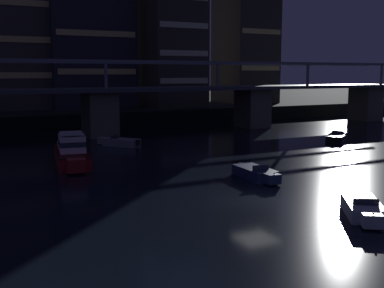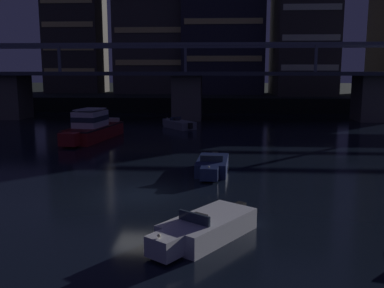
{
  "view_description": "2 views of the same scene",
  "coord_description": "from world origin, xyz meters",
  "px_view_note": "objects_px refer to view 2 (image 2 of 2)",
  "views": [
    {
      "loc": [
        -16.68,
        -23.67,
        7.85
      ],
      "look_at": [
        3.22,
        15.05,
        1.33
      ],
      "focal_mm": 44.48,
      "sensor_mm": 36.0,
      "label": 1
    },
    {
      "loc": [
        3.76,
        -20.24,
        6.09
      ],
      "look_at": [
        2.14,
        7.43,
        1.34
      ],
      "focal_mm": 39.96,
      "sensor_mm": 36.0,
      "label": 2
    }
  ],
  "objects_px": {
    "speedboat_near_right": "(212,166)",
    "speedboat_mid_left": "(179,124)",
    "tower_central": "(223,6)",
    "tower_west_tall": "(156,16)",
    "speedboat_mid_center": "(205,228)",
    "river_bridge": "(187,87)",
    "tower_east_tall": "(303,26)",
    "tower_west_low": "(76,37)",
    "cabin_cruiser_near_left": "(92,128)"
  },
  "relations": [
    {
      "from": "cabin_cruiser_near_left",
      "to": "speedboat_mid_center",
      "type": "bearing_deg",
      "value": -64.38
    },
    {
      "from": "tower_west_tall",
      "to": "speedboat_mid_center",
      "type": "height_order",
      "value": "tower_west_tall"
    },
    {
      "from": "tower_west_tall",
      "to": "speedboat_near_right",
      "type": "xyz_separation_m",
      "value": [
        10.6,
        -51.47,
        -15.14
      ]
    },
    {
      "from": "speedboat_mid_center",
      "to": "tower_west_tall",
      "type": "bearing_deg",
      "value": 99.57
    },
    {
      "from": "cabin_cruiser_near_left",
      "to": "speedboat_near_right",
      "type": "bearing_deg",
      "value": -47.68
    },
    {
      "from": "speedboat_mid_center",
      "to": "tower_west_low",
      "type": "bearing_deg",
      "value": 111.82
    },
    {
      "from": "cabin_cruiser_near_left",
      "to": "speedboat_mid_left",
      "type": "bearing_deg",
      "value": 49.37
    },
    {
      "from": "river_bridge",
      "to": "speedboat_near_right",
      "type": "xyz_separation_m",
      "value": [
        3.51,
        -28.64,
        -3.71
      ]
    },
    {
      "from": "tower_west_tall",
      "to": "tower_central",
      "type": "distance_m",
      "value": 11.84
    },
    {
      "from": "river_bridge",
      "to": "tower_west_tall",
      "type": "height_order",
      "value": "tower_west_tall"
    },
    {
      "from": "tower_west_tall",
      "to": "speedboat_mid_left",
      "type": "height_order",
      "value": "tower_west_tall"
    },
    {
      "from": "tower_west_low",
      "to": "river_bridge",
      "type": "bearing_deg",
      "value": -47.52
    },
    {
      "from": "speedboat_near_right",
      "to": "speedboat_mid_left",
      "type": "relative_size",
      "value": 1.11
    },
    {
      "from": "tower_west_low",
      "to": "speedboat_near_right",
      "type": "bearing_deg",
      "value": -64.21
    },
    {
      "from": "tower_west_tall",
      "to": "speedboat_mid_left",
      "type": "xyz_separation_m",
      "value": [
        6.73,
        -31.25,
        -15.14
      ]
    },
    {
      "from": "speedboat_mid_left",
      "to": "river_bridge",
      "type": "bearing_deg",
      "value": 87.58
    },
    {
      "from": "cabin_cruiser_near_left",
      "to": "speedboat_mid_left",
      "type": "xyz_separation_m",
      "value": [
        7.05,
        8.22,
        -0.64
      ]
    },
    {
      "from": "tower_west_tall",
      "to": "speedboat_mid_left",
      "type": "bearing_deg",
      "value": -77.85
    },
    {
      "from": "tower_west_low",
      "to": "speedboat_mid_left",
      "type": "xyz_separation_m",
      "value": [
        21.49,
        -32.28,
        -11.71
      ]
    },
    {
      "from": "tower_central",
      "to": "speedboat_mid_left",
      "type": "xyz_separation_m",
      "value": [
        -5.01,
        -30.62,
        -16.58
      ]
    },
    {
      "from": "river_bridge",
      "to": "cabin_cruiser_near_left",
      "type": "bearing_deg",
      "value": -114.0
    },
    {
      "from": "river_bridge",
      "to": "speedboat_mid_center",
      "type": "height_order",
      "value": "river_bridge"
    },
    {
      "from": "tower_central",
      "to": "speedboat_mid_center",
      "type": "relative_size",
      "value": 6.33
    },
    {
      "from": "tower_east_tall",
      "to": "speedboat_near_right",
      "type": "bearing_deg",
      "value": -106.75
    },
    {
      "from": "speedboat_mid_left",
      "to": "tower_east_tall",
      "type": "bearing_deg",
      "value": 56.03
    },
    {
      "from": "speedboat_near_right",
      "to": "tower_west_low",
      "type": "bearing_deg",
      "value": 115.79
    },
    {
      "from": "river_bridge",
      "to": "tower_east_tall",
      "type": "relative_size",
      "value": 4.3
    },
    {
      "from": "tower_west_tall",
      "to": "cabin_cruiser_near_left",
      "type": "relative_size",
      "value": 2.89
    },
    {
      "from": "tower_east_tall",
      "to": "speedboat_mid_left",
      "type": "relative_size",
      "value": 4.8
    },
    {
      "from": "tower_west_low",
      "to": "speedboat_mid_left",
      "type": "height_order",
      "value": "tower_west_low"
    },
    {
      "from": "cabin_cruiser_near_left",
      "to": "speedboat_near_right",
      "type": "relative_size",
      "value": 1.79
    },
    {
      "from": "tower_central",
      "to": "speedboat_mid_left",
      "type": "relative_size",
      "value": 6.36
    },
    {
      "from": "tower_central",
      "to": "speedboat_mid_center",
      "type": "distance_m",
      "value": 63.54
    },
    {
      "from": "cabin_cruiser_near_left",
      "to": "speedboat_near_right",
      "type": "distance_m",
      "value": 16.24
    },
    {
      "from": "river_bridge",
      "to": "cabin_cruiser_near_left",
      "type": "xyz_separation_m",
      "value": [
        -7.41,
        -16.65,
        -3.08
      ]
    },
    {
      "from": "tower_central",
      "to": "tower_east_tall",
      "type": "bearing_deg",
      "value": -16.75
    },
    {
      "from": "tower_east_tall",
      "to": "tower_central",
      "type": "bearing_deg",
      "value": 163.25
    },
    {
      "from": "tower_west_low",
      "to": "tower_central",
      "type": "xyz_separation_m",
      "value": [
        26.5,
        -1.66,
        4.87
      ]
    },
    {
      "from": "river_bridge",
      "to": "speedboat_mid_center",
      "type": "relative_size",
      "value": 20.55
    },
    {
      "from": "speedboat_mid_left",
      "to": "cabin_cruiser_near_left",
      "type": "bearing_deg",
      "value": -130.63
    },
    {
      "from": "tower_central",
      "to": "speedboat_near_right",
      "type": "height_order",
      "value": "tower_central"
    },
    {
      "from": "river_bridge",
      "to": "speedboat_mid_center",
      "type": "bearing_deg",
      "value": -85.08
    },
    {
      "from": "river_bridge",
      "to": "speedboat_mid_left",
      "type": "distance_m",
      "value": 9.21
    },
    {
      "from": "cabin_cruiser_near_left",
      "to": "speedboat_mid_center",
      "type": "relative_size",
      "value": 1.98
    },
    {
      "from": "speedboat_mid_left",
      "to": "speedboat_mid_center",
      "type": "bearing_deg",
      "value": -83.09
    },
    {
      "from": "tower_west_tall",
      "to": "speedboat_near_right",
      "type": "distance_m",
      "value": 54.69
    },
    {
      "from": "river_bridge",
      "to": "tower_west_low",
      "type": "distance_m",
      "value": 33.33
    },
    {
      "from": "tower_east_tall",
      "to": "tower_west_tall",
      "type": "bearing_deg",
      "value": 169.6
    },
    {
      "from": "speedboat_near_right",
      "to": "speedboat_mid_center",
      "type": "relative_size",
      "value": 1.11
    },
    {
      "from": "river_bridge",
      "to": "tower_east_tall",
      "type": "distance_m",
      "value": 27.03
    }
  ]
}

